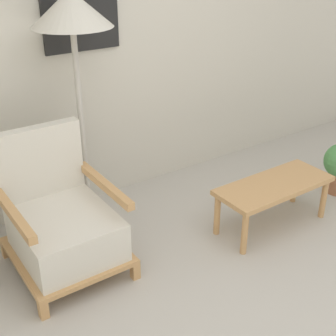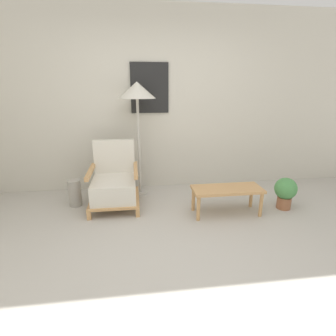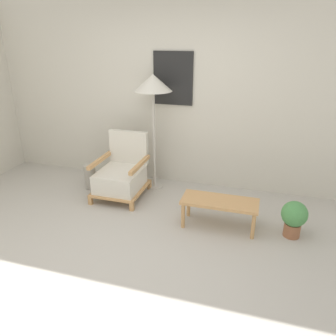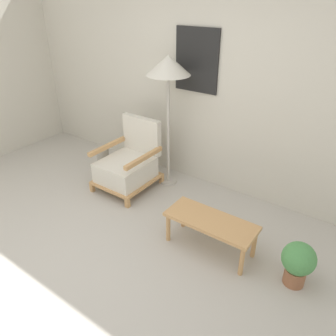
% 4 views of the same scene
% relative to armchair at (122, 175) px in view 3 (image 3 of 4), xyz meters
% --- Properties ---
extents(ground_plane, '(14.00, 14.00, 0.00)m').
position_rel_armchair_xyz_m(ground_plane, '(0.65, -1.40, -0.31)').
color(ground_plane, '#B7B2A8').
extents(wall_back, '(8.00, 0.09, 2.70)m').
position_rel_armchair_xyz_m(wall_back, '(0.65, 0.71, 1.04)').
color(wall_back, beige).
rests_on(wall_back, ground_plane).
extents(armchair, '(0.65, 0.73, 0.86)m').
position_rel_armchair_xyz_m(armchair, '(0.00, 0.00, 0.00)').
color(armchair, tan).
rests_on(armchair, ground_plane).
extents(floor_lamp, '(0.51, 0.51, 1.64)m').
position_rel_armchair_xyz_m(floor_lamp, '(0.35, 0.38, 1.15)').
color(floor_lamp, '#B7B2A8').
rests_on(floor_lamp, ground_plane).
extents(coffee_table, '(0.88, 0.36, 0.35)m').
position_rel_armchair_xyz_m(coffee_table, '(1.43, -0.43, -0.01)').
color(coffee_table, tan).
rests_on(coffee_table, ground_plane).
extents(vase, '(0.17, 0.17, 0.36)m').
position_rel_armchair_xyz_m(vase, '(-0.54, 0.07, -0.13)').
color(vase, '#9E998E').
rests_on(vase, ground_plane).
extents(potted_plant, '(0.29, 0.29, 0.43)m').
position_rel_armchair_xyz_m(potted_plant, '(2.25, -0.39, -0.07)').
color(potted_plant, '#935B3D').
rests_on(potted_plant, ground_plane).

